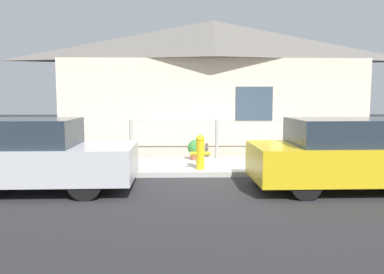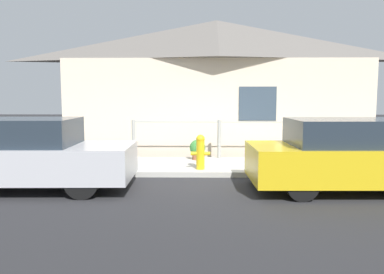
{
  "view_description": "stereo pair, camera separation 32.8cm",
  "coord_description": "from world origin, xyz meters",
  "px_view_note": "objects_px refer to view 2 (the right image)",
  "views": [
    {
      "loc": [
        -0.93,
        -8.38,
        1.84
      ],
      "look_at": [
        -0.74,
        0.3,
        0.9
      ],
      "focal_mm": 35.0,
      "sensor_mm": 36.0,
      "label": 1
    },
    {
      "loc": [
        -0.6,
        -8.39,
        1.84
      ],
      "look_at": [
        -0.74,
        0.3,
        0.9
      ],
      "focal_mm": 35.0,
      "sensor_mm": 36.0,
      "label": 2
    }
  ],
  "objects_px": {
    "car_right": "(357,156)",
    "potted_plant_near_hydrant": "(198,149)",
    "car_left": "(22,155)",
    "fire_hydrant": "(200,151)"
  },
  "relations": [
    {
      "from": "car_left",
      "to": "potted_plant_near_hydrant",
      "type": "relative_size",
      "value": 7.8
    },
    {
      "from": "fire_hydrant",
      "to": "potted_plant_near_hydrant",
      "type": "xyz_separation_m",
      "value": [
        -0.07,
        1.36,
        -0.14
      ]
    },
    {
      "from": "car_left",
      "to": "car_right",
      "type": "height_order",
      "value": "car_left"
    },
    {
      "from": "car_right",
      "to": "car_left",
      "type": "bearing_deg",
      "value": 179.09
    },
    {
      "from": "car_left",
      "to": "car_right",
      "type": "xyz_separation_m",
      "value": [
        6.57,
        0.0,
        -0.01
      ]
    },
    {
      "from": "potted_plant_near_hydrant",
      "to": "car_right",
      "type": "bearing_deg",
      "value": -43.0
    },
    {
      "from": "car_right",
      "to": "potted_plant_near_hydrant",
      "type": "bearing_deg",
      "value": 136.08
    },
    {
      "from": "car_left",
      "to": "fire_hydrant",
      "type": "relative_size",
      "value": 5.18
    },
    {
      "from": "car_left",
      "to": "fire_hydrant",
      "type": "bearing_deg",
      "value": 22.21
    },
    {
      "from": "car_right",
      "to": "potted_plant_near_hydrant",
      "type": "distance_m",
      "value": 4.26
    }
  ]
}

